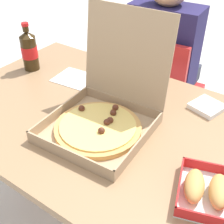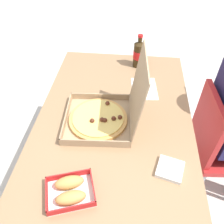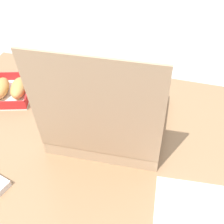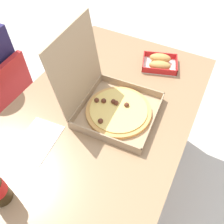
% 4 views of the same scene
% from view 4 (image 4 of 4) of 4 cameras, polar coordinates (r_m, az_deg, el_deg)
% --- Properties ---
extents(ground_plane, '(10.00, 10.00, 0.00)m').
position_cam_4_polar(ground_plane, '(1.71, -1.97, -15.49)').
color(ground_plane, beige).
extents(dining_table, '(1.29, 0.83, 0.73)m').
position_cam_4_polar(dining_table, '(1.15, -2.82, -2.31)').
color(dining_table, '#997551').
rests_on(dining_table, ground_plane).
extents(chair, '(0.43, 0.43, 0.83)m').
position_cam_4_polar(chair, '(1.57, -25.53, 0.53)').
color(chair, red).
rests_on(chair, ground_plane).
extents(pizza_box_open, '(0.36, 0.41, 0.38)m').
position_cam_4_polar(pizza_box_open, '(1.05, -0.11, 2.13)').
color(pizza_box_open, tan).
rests_on(pizza_box_open, dining_table).
extents(bread_side_box, '(0.20, 0.23, 0.06)m').
position_cam_4_polar(bread_side_box, '(1.33, 11.83, 11.96)').
color(bread_side_box, white).
rests_on(bread_side_box, dining_table).
extents(paper_menu, '(0.22, 0.17, 0.00)m').
position_cam_4_polar(paper_menu, '(1.04, -18.05, -6.71)').
color(paper_menu, white).
rests_on(paper_menu, dining_table).
extents(napkin_pile, '(0.14, 0.14, 0.02)m').
position_cam_4_polar(napkin_pile, '(1.37, -7.05, 13.03)').
color(napkin_pile, white).
rests_on(napkin_pile, dining_table).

